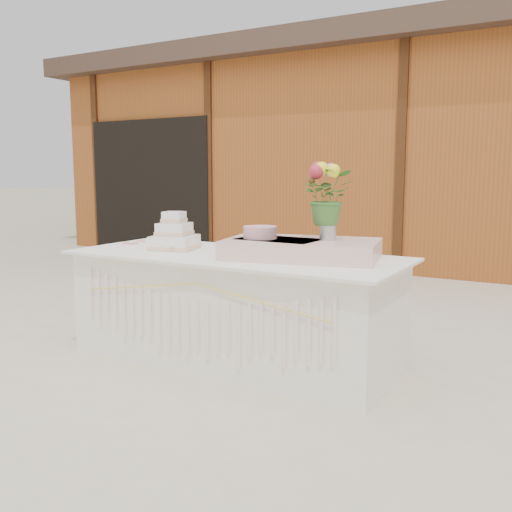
{
  "coord_description": "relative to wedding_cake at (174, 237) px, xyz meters",
  "views": [
    {
      "loc": [
        2.13,
        -3.35,
        1.34
      ],
      "look_at": [
        0.0,
        0.3,
        0.72
      ],
      "focal_mm": 40.0,
      "sensor_mm": 36.0,
      "label": 1
    }
  ],
  "objects": [
    {
      "name": "ground",
      "position": [
        0.53,
        -0.0,
        -0.87
      ],
      "size": [
        80.0,
        80.0,
        0.0
      ],
      "primitive_type": "plane",
      "color": "beige",
      "rests_on": "ground"
    },
    {
      "name": "cake_table",
      "position": [
        0.53,
        -0.01,
        -0.48
      ],
      "size": [
        2.4,
        1.0,
        0.77
      ],
      "color": "white",
      "rests_on": "ground"
    },
    {
      "name": "loose_flowers",
      "position": [
        -0.47,
        0.14,
        -0.09
      ],
      "size": [
        0.23,
        0.38,
        0.02
      ],
      "primitive_type": null,
      "rotation": [
        0.0,
        0.0,
        0.26
      ],
      "color": "pink",
      "rests_on": "cake_table"
    },
    {
      "name": "flower_vase",
      "position": [
        1.19,
        0.12,
        0.11
      ],
      "size": [
        0.11,
        0.11,
        0.15
      ],
      "primitive_type": "cylinder",
      "color": "silver",
      "rests_on": "satin_runner"
    },
    {
      "name": "satin_runner",
      "position": [
        1.02,
        0.07,
        -0.03
      ],
      "size": [
        1.11,
        0.78,
        0.13
      ],
      "primitive_type": "cube",
      "rotation": [
        0.0,
        0.0,
        0.22
      ],
      "color": "beige",
      "rests_on": "cake_table"
    },
    {
      "name": "pink_cake_stand",
      "position": [
        0.75,
        -0.02,
        0.02
      ],
      "size": [
        0.29,
        0.29,
        0.21
      ],
      "color": "white",
      "rests_on": "cake_table"
    },
    {
      "name": "bouquet",
      "position": [
        1.19,
        0.12,
        0.36
      ],
      "size": [
        0.42,
        0.4,
        0.36
      ],
      "primitive_type": "imported",
      "rotation": [
        0.0,
        0.0,
        0.46
      ],
      "color": "#3F712D",
      "rests_on": "flower_vase"
    },
    {
      "name": "wedding_cake",
      "position": [
        0.0,
        0.0,
        0.0
      ],
      "size": [
        0.38,
        0.38,
        0.28
      ],
      "rotation": [
        0.0,
        0.0,
        0.25
      ],
      "color": "white",
      "rests_on": "cake_table"
    },
    {
      "name": "barn",
      "position": [
        0.52,
        5.99,
        0.81
      ],
      "size": [
        12.6,
        4.6,
        3.3
      ],
      "color": "brown",
      "rests_on": "ground"
    }
  ]
}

